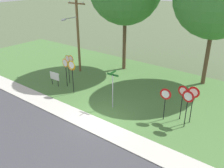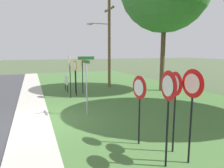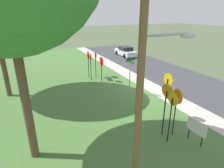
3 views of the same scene
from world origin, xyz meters
TOP-DOWN VIEW (x-y plane):
  - ground_plane at (0.00, 0.00)m, footprint 160.00×160.00m
  - road_asphalt at (0.00, -4.80)m, footprint 44.00×6.40m
  - sidewalk_strip at (0.00, -0.80)m, footprint 44.00×1.60m
  - grass_median at (0.00, 6.00)m, footprint 44.00×12.00m
  - stop_sign_near_left at (-4.29, 1.67)m, footprint 0.74×0.09m
  - stop_sign_near_right at (-4.83, 2.16)m, footprint 0.74×0.14m
  - stop_sign_far_left at (-5.76, 2.29)m, footprint 0.76×0.14m
  - stop_sign_far_center at (-6.14, 2.95)m, footprint 0.65×0.09m
  - stop_sign_far_right at (-5.56, 2.81)m, footprint 0.67×0.13m
  - yield_sign_near_left at (4.39, 3.28)m, footprint 0.73×0.13m
  - yield_sign_near_right at (5.08, 3.27)m, footprint 0.78×0.10m
  - yield_sign_far_left at (5.00, 2.56)m, footprint 0.79×0.13m
  - yield_sign_far_right at (3.51, 2.56)m, footprint 0.78×0.12m
  - street_name_post at (-0.25, 1.77)m, footprint 0.96×0.82m
  - utility_pole at (-7.50, 5.58)m, footprint 2.10×2.12m
  - notice_board at (-6.76, 1.80)m, footprint 1.10×0.08m
  - parked_sedan_distant at (12.63, -5.03)m, footprint 4.20×1.95m

SIDE VIEW (x-z plane):
  - ground_plane at x=0.00m, z-range 0.00..0.00m
  - road_asphalt at x=0.00m, z-range 0.00..0.01m
  - grass_median at x=0.00m, z-range 0.00..0.04m
  - sidewalk_strip at x=0.00m, z-range 0.00..0.06m
  - parked_sedan_distant at x=12.63m, z-range -0.05..1.34m
  - notice_board at x=-6.76m, z-range 0.25..1.50m
  - street_name_post at x=-0.25m, z-range 0.32..3.21m
  - yield_sign_far_right at x=3.51m, z-range 0.61..2.96m
  - stop_sign_near_right at x=-4.83m, z-range 0.62..3.14m
  - yield_sign_near_left at x=4.39m, z-range 0.66..3.19m
  - stop_sign_far_left at x=-5.76m, z-range 0.64..3.24m
  - stop_sign_far_center at x=-6.14m, z-range 0.62..3.29m
  - yield_sign_far_left at x=5.00m, z-range 0.70..3.34m
  - yield_sign_near_right at x=5.08m, z-range 0.71..3.37m
  - stop_sign_far_right at x=-5.56m, z-range 0.65..3.45m
  - stop_sign_near_left at x=-4.29m, z-range 0.70..3.59m
  - utility_pole at x=-7.50m, z-range 0.38..7.97m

